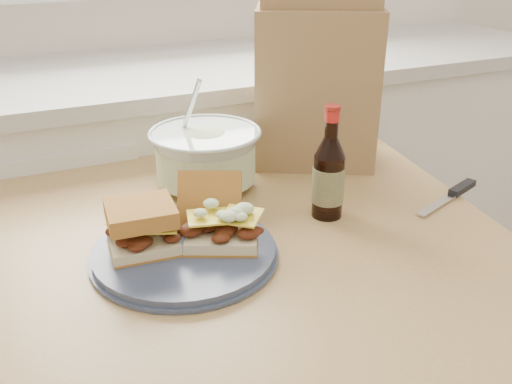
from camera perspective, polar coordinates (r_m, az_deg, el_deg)
name	(u,v)px	position (r m, az deg, el deg)	size (l,w,h in m)	color
cabinet_run	(193,208)	(1.85, -6.28, -1.57)	(2.50, 0.64, 0.94)	silver
dining_table	(239,282)	(1.11, -1.74, -9.02)	(1.07, 1.07, 0.79)	tan
plate	(185,252)	(0.97, -7.15, -6.02)	(0.30, 0.30, 0.02)	#3A455E
sandwich_left	(142,227)	(0.95, -11.34, -3.43)	(0.12, 0.11, 0.08)	beige
sandwich_right	(218,218)	(0.98, -3.85, -2.57)	(0.15, 0.20, 0.10)	beige
coleslaw_bowl	(206,159)	(1.21, -5.03, 3.35)	(0.24, 0.24, 0.23)	silver
beer_bottle	(329,176)	(1.07, 7.28, 1.60)	(0.06, 0.06, 0.22)	black
knife	(456,192)	(1.25, 19.37, 0.01)	(0.20, 0.09, 0.01)	silver
paper_bag	(316,87)	(1.31, 6.03, 10.37)	(0.27, 0.18, 0.35)	#9D784C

